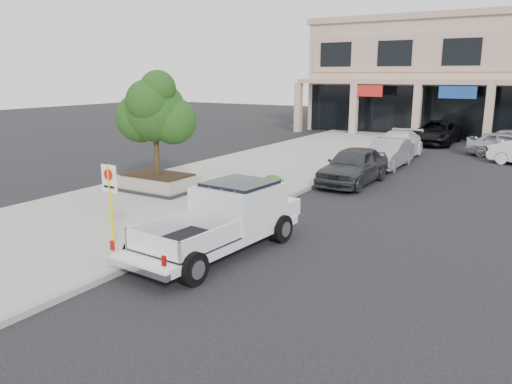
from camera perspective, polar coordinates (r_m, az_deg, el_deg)
ground at (r=14.75m, az=-0.78°, el=-5.91°), size 120.00×120.00×0.00m
sidewalk at (r=22.50m, az=-4.52°, el=1.00°), size 8.00×52.00×0.15m
curb at (r=20.49m, az=4.48°, el=-0.23°), size 0.20×52.00×0.15m
planter at (r=21.14m, az=-11.13°, el=1.10°), size 3.20×2.20×0.68m
planter_tree at (r=20.76m, az=-10.93°, el=9.09°), size 2.90×2.55×4.00m
no_parking_sign at (r=14.40m, az=-16.33°, el=-0.17°), size 0.55×0.09×2.30m
hedge at (r=19.23m, az=1.89°, el=0.57°), size 1.10×0.99×0.93m
pickup_truck at (r=13.74m, az=-4.61°, el=-3.34°), size 2.62×6.05×1.86m
curb_car_a at (r=22.94m, az=11.06°, el=2.97°), size 2.08×4.96×1.68m
curb_car_b at (r=27.44m, az=14.83°, el=4.27°), size 1.62×4.59×1.51m
curb_car_c at (r=30.62m, az=15.82°, el=5.18°), size 2.43×5.55×1.59m
curb_car_d at (r=37.90m, az=19.84°, el=6.41°), size 2.77×5.94×1.64m
lot_car_a at (r=33.30m, az=26.80°, el=4.84°), size 4.72×2.36×1.54m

